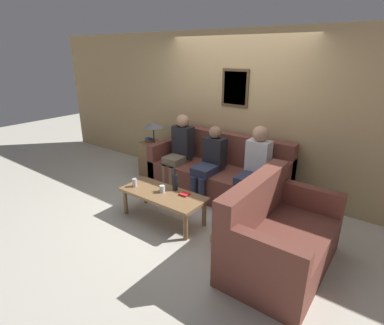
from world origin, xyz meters
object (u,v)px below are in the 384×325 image
Objects in this scene: teddy_bear at (219,236)px; drinking_glass at (162,189)px; person_right at (254,165)px; person_left at (179,148)px; couch_side at (277,238)px; person_middle at (210,160)px; wine_bottle at (175,182)px; couch_main at (218,174)px; coffee_table at (163,196)px.

drinking_glass is at bearing 174.48° from teddy_bear.
person_left is at bearing -179.27° from person_right.
couch_side reaches higher than drinking_glass.
person_middle is at bearing 57.88° from couch_side.
person_left reaches higher than wine_bottle.
drinking_glass is 1.18m from person_left.
person_middle is at bearing -96.43° from couch_main.
person_right reaches higher than wine_bottle.
person_left reaches higher than person_middle.
drinking_glass reaches higher than teddy_bear.
teddy_bear is at bearing -51.41° from person_middle.
wine_bottle is at bearing 163.88° from teddy_bear.
coffee_table is at bearing -97.64° from couch_main.
couch_main is at bearing 12.94° from person_left.
person_left is 0.68m from person_middle.
drinking_glass is at bearing -120.20° from wine_bottle.
wine_bottle is at bearing 59.80° from drinking_glass.
teddy_bear is (0.85, -1.06, -0.48)m from person_middle.
coffee_table is 0.11m from drinking_glass.
coffee_table is at bearing -62.66° from person_left.
couch_side is 2.45m from person_left.
wine_bottle is at bearing -131.25° from person_right.
couch_main is at bearing 81.46° from drinking_glass.
drinking_glass is 1.05m from teddy_bear.
wine_bottle is 3.23× the size of drinking_glass.
person_left is at bearing 117.34° from coffee_table.
person_middle is at bearing 128.59° from teddy_bear.
person_left is (-0.54, 1.04, 0.34)m from coffee_table.
wine_bottle is 0.91× the size of teddy_bear.
couch_main is 1.05m from wine_bottle.
couch_side is 1.65m from coffee_table.
person_left reaches higher than coffee_table.
person_right reaches higher than drinking_glass.
drinking_glass is (-0.10, -0.16, -0.07)m from wine_bottle.
couch_main is 6.36× the size of teddy_bear.
couch_main is 0.81m from person_left.
wine_bottle is 0.81m from person_middle.
couch_side is 1.16× the size of coffee_table.
teddy_bear is (0.90, -0.26, -0.38)m from wine_bottle.
person_middle is (-1.52, 0.95, 0.30)m from couch_side.
teddy_bear is (0.82, -1.29, -0.18)m from couch_main.
person_left is at bearing 65.02° from couch_side.
drinking_glass is at bearing 90.38° from couch_side.
person_right is at bearing 6.86° from person_middle.
person_left is at bearing 125.43° from wine_bottle.
wine_bottle is 1.02m from teddy_bear.
couch_main is 1.85× the size of coffee_table.
couch_main is at bearing 82.36° from coffee_table.
person_right reaches higher than couch_side.
person_right is (0.72, 0.09, 0.05)m from person_middle.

